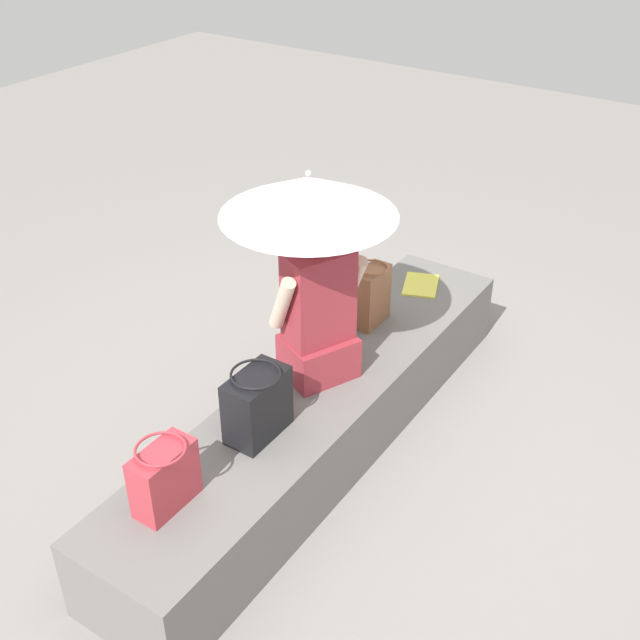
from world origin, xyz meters
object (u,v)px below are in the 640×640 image
person_seated (318,309)px  magazine (421,285)px  tote_bag_canvas (372,295)px  shoulder_bag_spare (257,404)px  parasol (309,196)px  handbag_black (164,477)px

person_seated → magazine: (-1.09, 0.02, -0.38)m
tote_bag_canvas → shoulder_bag_spare: size_ratio=1.04×
shoulder_bag_spare → magazine: size_ratio=1.22×
parasol → tote_bag_canvas: (-0.54, 0.05, -0.77)m
handbag_black → magazine: size_ratio=1.09×
handbag_black → tote_bag_canvas: bearing=-179.5°
parasol → shoulder_bag_spare: bearing=10.4°
shoulder_bag_spare → magazine: shoulder_bag_spare is taller
person_seated → tote_bag_canvas: 0.61m
parasol → magazine: size_ratio=3.84×
parasol → handbag_black: size_ratio=3.53×
tote_bag_canvas → magazine: 0.55m
person_seated → parasol: size_ratio=0.84×
handbag_black → shoulder_bag_spare: bearing=175.9°
person_seated → shoulder_bag_spare: person_seated is taller
tote_bag_canvas → shoulder_bag_spare: tote_bag_canvas is taller
tote_bag_canvas → handbag_black: bearing=0.5°
tote_bag_canvas → shoulder_bag_spare: (1.11, 0.05, -0.01)m
shoulder_bag_spare → magazine: 1.64m
parasol → magazine: (-1.06, 0.10, -0.94)m
parasol → handbag_black: parasol is taller
person_seated → tote_bag_canvas: person_seated is taller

